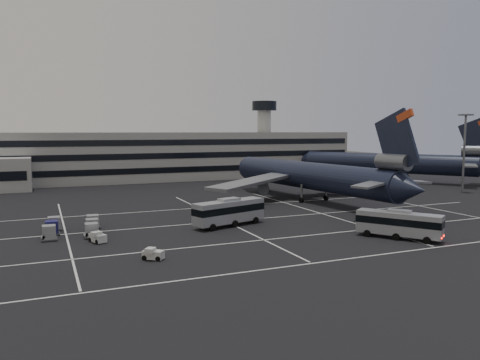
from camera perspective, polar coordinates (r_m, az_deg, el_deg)
name	(u,v)px	position (r m, az deg, el deg)	size (l,w,h in m)	color
ground	(270,223)	(73.89, 3.72, -5.24)	(260.00, 260.00, 0.00)	black
lane_markings	(274,222)	(74.95, 4.12, -5.08)	(90.00, 55.62, 0.01)	silver
terminal	(152,157)	(139.23, -10.71, 2.82)	(125.00, 26.00, 24.00)	gray
hills	(151,183)	(241.53, -10.83, -0.40)	(352.00, 180.00, 44.00)	#38332B
lightpole_right	(465,142)	(120.79, 25.70, 4.19)	(2.40, 2.40, 18.28)	slate
trijet_main	(310,175)	(97.56, 8.48, 0.56)	(47.12, 57.67, 18.08)	black
trijet_far	(390,162)	(140.53, 17.82, 2.06)	(38.18, 50.54, 18.08)	black
bus_near	(399,223)	(66.30, 18.80, -4.97)	(8.36, 10.59, 3.91)	#A1A4A9
bus_far	(229,211)	(71.10, -1.33, -3.77)	(12.33, 6.29, 4.26)	#A1A4A9
tug_a	(98,237)	(63.60, -16.90, -6.71)	(2.26, 2.75, 1.53)	beige
tug_b	(154,254)	(53.95, -10.43, -8.87)	(2.60, 2.45, 1.45)	beige
uld_cluster	(72,227)	(69.99, -19.78, -5.41)	(8.43, 9.65, 1.98)	#2D2D30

